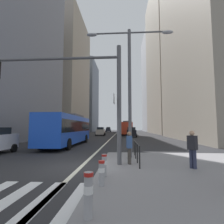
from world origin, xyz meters
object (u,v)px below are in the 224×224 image
at_px(car_receding_far, 127,130).
at_px(street_lamp_post, 130,74).
at_px(bollard_front, 88,193).
at_px(bollard_left, 102,172).
at_px(bollard_right, 104,164).
at_px(city_bus_red_receding, 127,128).
at_px(traffic_signal_gantry, 74,84).
at_px(pedestrian_walking, 192,147).
at_px(city_bus_blue_oncoming, 68,128).
at_px(car_oncoming_far, 108,129).
at_px(car_receding_near, 132,132).
at_px(city_bus_red_distant, 124,127).
at_px(pedestrian_far, 129,146).
at_px(car_oncoming_mid, 101,131).

bearing_deg(car_receding_far, street_lamp_post, -90.91).
bearing_deg(street_lamp_post, bollard_front, -99.26).
distance_m(car_receding_far, bollard_left, 47.43).
distance_m(bollard_front, bollard_right, 2.92).
relative_size(city_bus_red_receding, traffic_signal_gantry, 1.56).
relative_size(car_receding_far, pedestrian_walking, 2.60).
distance_m(city_bus_blue_oncoming, bollard_left, 13.84).
height_order(car_oncoming_far, bollard_right, car_oncoming_far).
xyz_separation_m(city_bus_blue_oncoming, car_receding_near, (7.61, 16.27, -0.85)).
bearing_deg(city_bus_red_distant, bollard_left, -91.02).
relative_size(city_bus_red_receding, bollard_right, 13.34).
xyz_separation_m(city_bus_blue_oncoming, traffic_signal_gantry, (3.39, -9.68, 2.31)).
xyz_separation_m(city_bus_red_receding, bollard_right, (-1.63, -37.23, -1.23)).
relative_size(city_bus_red_distant, pedestrian_walking, 6.45).
distance_m(traffic_signal_gantry, pedestrian_walking, 6.42).
bearing_deg(city_bus_red_receding, traffic_signal_gantry, -95.61).
bearing_deg(pedestrian_walking, bollard_right, -158.72).
bearing_deg(city_bus_red_distant, pedestrian_walking, -87.10).
relative_size(bollard_right, pedestrian_walking, 0.49).
xyz_separation_m(street_lamp_post, bollard_left, (-1.11, -5.02, -4.70)).
bearing_deg(car_receding_far, bollard_left, -92.15).
bearing_deg(car_oncoming_far, traffic_signal_gantry, -86.87).
distance_m(city_bus_red_distant, street_lamp_post, 51.69).
xyz_separation_m(car_receding_far, bollard_left, (-1.78, -47.40, -0.41)).
relative_size(bollard_front, pedestrian_far, 0.57).
bearing_deg(city_bus_blue_oncoming, bollard_right, -66.10).
height_order(car_receding_near, bollard_front, car_receding_near).
bearing_deg(city_bus_red_distant, city_bus_red_receding, -88.14).
bearing_deg(car_oncoming_far, car_receding_near, -77.49).
distance_m(city_bus_blue_oncoming, bollard_right, 12.92).
xyz_separation_m(city_bus_red_distant, bollard_left, (-1.01, -56.60, -1.26)).
relative_size(car_receding_far, pedestrian_far, 2.71).
xyz_separation_m(city_bus_red_receding, street_lamp_post, (-0.50, -33.19, 3.45)).
height_order(city_bus_red_distant, bollard_left, city_bus_red_distant).
height_order(city_bus_red_distant, pedestrian_far, city_bus_red_distant).
xyz_separation_m(city_bus_red_receding, car_oncoming_mid, (-6.14, -3.62, -0.84)).
xyz_separation_m(bollard_front, bollard_right, (0.00, 2.92, -0.05)).
distance_m(car_oncoming_mid, car_oncoming_far, 28.16).
distance_m(car_receding_near, car_receding_far, 18.39).
xyz_separation_m(city_bus_red_receding, city_bus_red_distant, (-0.60, 18.38, -0.00)).
xyz_separation_m(traffic_signal_gantry, pedestrian_far, (2.83, 0.18, -3.13)).
bearing_deg(traffic_signal_gantry, street_lamp_post, 33.50).
height_order(street_lamp_post, bollard_left, street_lamp_post).
xyz_separation_m(bollard_front, bollard_left, (0.03, 1.93, -0.07)).
bearing_deg(car_oncoming_far, city_bus_blue_oncoming, -90.15).
relative_size(city_bus_red_receding, bollard_left, 14.11).
height_order(traffic_signal_gantry, bollard_front, traffic_signal_gantry).
relative_size(street_lamp_post, pedestrian_far, 5.04).
relative_size(city_bus_blue_oncoming, car_oncoming_far, 2.62).
height_order(traffic_signal_gantry, pedestrian_far, traffic_signal_gantry).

